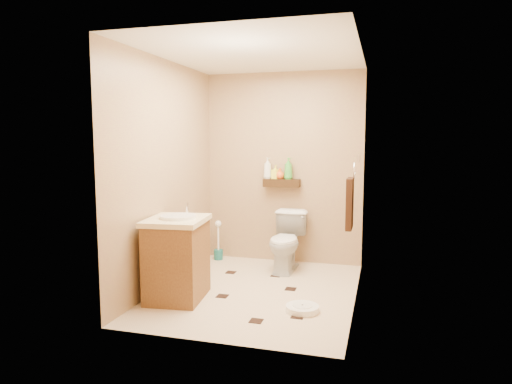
% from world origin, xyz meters
% --- Properties ---
extents(ground, '(2.50, 2.50, 0.00)m').
position_xyz_m(ground, '(0.00, 0.00, 0.00)').
color(ground, beige).
rests_on(ground, ground).
extents(wall_back, '(2.00, 0.04, 2.40)m').
position_xyz_m(wall_back, '(0.00, 1.25, 1.20)').
color(wall_back, '#A47A5E').
rests_on(wall_back, ground).
extents(wall_front, '(2.00, 0.04, 2.40)m').
position_xyz_m(wall_front, '(0.00, -1.25, 1.20)').
color(wall_front, '#A47A5E').
rests_on(wall_front, ground).
extents(wall_left, '(0.04, 2.50, 2.40)m').
position_xyz_m(wall_left, '(-1.00, 0.00, 1.20)').
color(wall_left, '#A47A5E').
rests_on(wall_left, ground).
extents(wall_right, '(0.04, 2.50, 2.40)m').
position_xyz_m(wall_right, '(1.00, 0.00, 1.20)').
color(wall_right, '#A47A5E').
rests_on(wall_right, ground).
extents(ceiling, '(2.00, 2.50, 0.02)m').
position_xyz_m(ceiling, '(0.00, 0.00, 2.40)').
color(ceiling, silver).
rests_on(ceiling, wall_back).
extents(wall_shelf, '(0.46, 0.14, 0.10)m').
position_xyz_m(wall_shelf, '(0.00, 1.17, 1.02)').
color(wall_shelf, '#33210E').
rests_on(wall_shelf, wall_back).
extents(floor_accents, '(1.12, 1.44, 0.01)m').
position_xyz_m(floor_accents, '(0.06, -0.05, 0.00)').
color(floor_accents, black).
rests_on(floor_accents, ground).
extents(toilet, '(0.41, 0.70, 0.70)m').
position_xyz_m(toilet, '(0.14, 0.83, 0.35)').
color(toilet, white).
rests_on(toilet, ground).
extents(vanity, '(0.62, 0.72, 0.93)m').
position_xyz_m(vanity, '(-0.70, -0.41, 0.42)').
color(vanity, brown).
rests_on(vanity, ground).
extents(bathroom_scale, '(0.40, 0.40, 0.06)m').
position_xyz_m(bathroom_scale, '(0.55, -0.43, 0.03)').
color(bathroom_scale, white).
rests_on(bathroom_scale, ground).
extents(toilet_brush, '(0.12, 0.12, 0.52)m').
position_xyz_m(toilet_brush, '(-0.82, 1.07, 0.18)').
color(toilet_brush, '#18615F').
rests_on(toilet_brush, ground).
extents(towel_ring, '(0.12, 0.30, 0.76)m').
position_xyz_m(towel_ring, '(0.91, 0.25, 0.95)').
color(towel_ring, silver).
rests_on(towel_ring, wall_right).
extents(toilet_paper, '(0.12, 0.11, 0.12)m').
position_xyz_m(toilet_paper, '(-0.94, 0.65, 0.60)').
color(toilet_paper, white).
rests_on(toilet_paper, wall_left).
extents(bottle_a, '(0.15, 0.15, 0.27)m').
position_xyz_m(bottle_a, '(-0.18, 1.17, 1.20)').
color(bottle_a, white).
rests_on(bottle_a, wall_shelf).
extents(bottle_b, '(0.10, 0.10, 0.17)m').
position_xyz_m(bottle_b, '(-0.08, 1.17, 1.16)').
color(bottle_b, '#FCFF35').
rests_on(bottle_b, wall_shelf).
extents(bottle_c, '(0.13, 0.13, 0.14)m').
position_xyz_m(bottle_c, '(-0.02, 1.17, 1.14)').
color(bottle_c, orange).
rests_on(bottle_c, wall_shelf).
extents(bottle_d, '(0.14, 0.14, 0.27)m').
position_xyz_m(bottle_d, '(0.08, 1.17, 1.20)').
color(bottle_d, green).
rests_on(bottle_d, wall_shelf).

